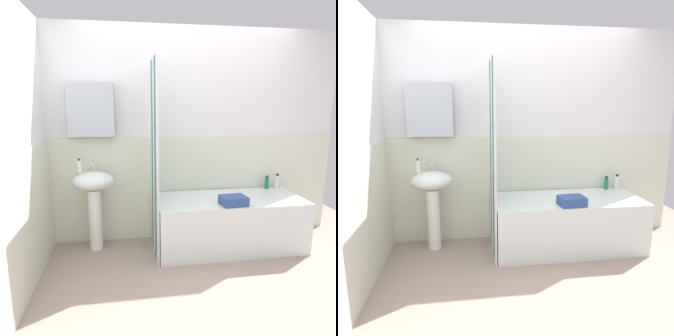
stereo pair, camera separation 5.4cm
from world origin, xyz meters
TOP-DOWN VIEW (x-y plane):
  - ground_plane at (0.00, 0.00)m, footprint 4.80×5.60m
  - wall_back_tiled at (-0.06, 1.26)m, footprint 3.60×0.18m
  - wall_left_tiled at (-1.57, 0.34)m, footprint 0.07×1.81m
  - sink at (-1.06, 1.03)m, footprint 0.44×0.34m
  - faucet at (-1.06, 1.11)m, footprint 0.03×0.12m
  - soap_dispenser at (-1.19, 1.00)m, footprint 0.05×0.05m
  - bathtub at (0.39, 0.87)m, footprint 1.60×0.70m
  - shower_curtain at (-0.43, 0.87)m, footprint 0.01×0.70m
  - shampoo_bottle at (1.09, 1.14)m, footprint 0.05×0.05m
  - lotion_bottle at (0.97, 1.16)m, footprint 0.05×0.05m
  - towel_folded at (0.35, 0.64)m, footprint 0.27×0.21m

SIDE VIEW (x-z plane):
  - ground_plane at x=0.00m, z-range -0.04..0.00m
  - bathtub at x=0.39m, z-range 0.00..0.56m
  - towel_folded at x=0.35m, z-range 0.56..0.66m
  - lotion_bottle at x=0.97m, z-range 0.56..0.72m
  - sink at x=-1.06m, z-range 0.20..1.08m
  - shampoo_bottle at x=1.09m, z-range 0.56..0.74m
  - faucet at x=-1.06m, z-range 0.87..1.00m
  - soap_dispenser at x=-1.19m, z-range 0.86..1.01m
  - shower_curtain at x=-0.43m, z-range 0.00..2.00m
  - wall_left_tiled at x=-1.57m, z-range -0.08..2.32m
  - wall_back_tiled at x=-0.06m, z-range -0.06..2.34m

